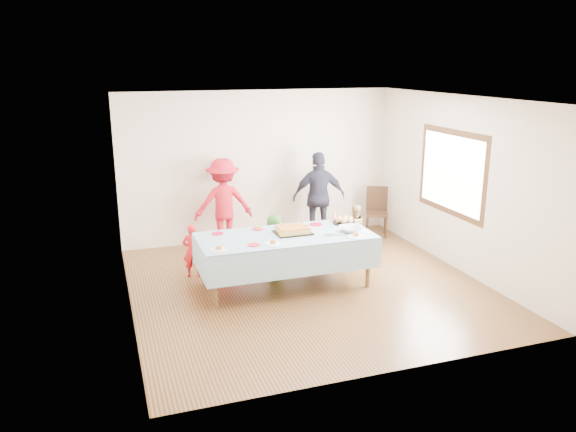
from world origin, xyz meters
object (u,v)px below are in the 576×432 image
object	(u,v)px
party_table	(285,239)
birthday_cake	(293,230)
dining_chair	(377,208)
adult_left	(223,203)

from	to	relation	value
party_table	birthday_cake	size ratio (longest dim) A/B	4.80
dining_chair	adult_left	xyz separation A→B (m)	(-2.88, 0.24, 0.28)
party_table	birthday_cake	xyz separation A→B (m)	(0.13, 0.05, 0.10)
party_table	birthday_cake	world-z (taller)	birthday_cake
birthday_cake	dining_chair	world-z (taller)	dining_chair
party_table	birthday_cake	distance (m)	0.17
dining_chair	birthday_cake	bearing A→B (deg)	-117.26
party_table	adult_left	world-z (taller)	adult_left
birthday_cake	adult_left	world-z (taller)	adult_left
party_table	adult_left	size ratio (longest dim) A/B	1.58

